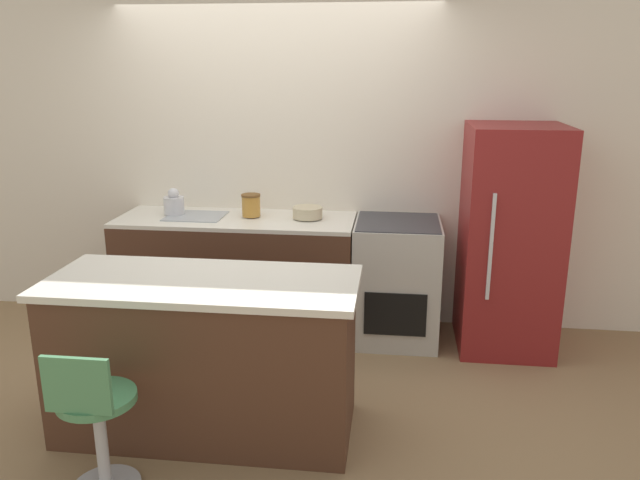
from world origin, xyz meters
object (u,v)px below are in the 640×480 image
Objects in this scene: refrigerator at (509,239)px; kettle at (174,203)px; stool_chair at (97,424)px; mixing_bowl at (308,212)px; oven_range at (396,281)px.

refrigerator is 8.07× the size of kettle.
stool_chair is 2.19m from kettle.
refrigerator is 2.05× the size of stool_chair.
refrigerator is 3.04m from stool_chair.
refrigerator is at bearing -2.55° from mixing_bowl.
oven_range reaches higher than stool_chair.
kettle is at bearing 178.70° from oven_range.
kettle reaches higher than oven_range.
stool_chair is (-2.23, -2.01, -0.44)m from refrigerator.
refrigerator is at bearing -1.50° from kettle.
refrigerator reaches higher than stool_chair.
kettle is at bearing 180.00° from mixing_bowl.
oven_range is 4.09× the size of mixing_bowl.
oven_range is at bearing 55.13° from stool_chair.
oven_range is 1.15× the size of stool_chair.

